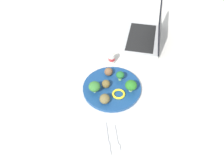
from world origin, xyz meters
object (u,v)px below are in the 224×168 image
object	(u,v)px
plate	(112,88)
yogurt_bottle	(112,58)
knife	(107,140)
napkin	(111,139)
broccoli_floret_near_rim	(131,85)
meatball_front_right	(109,72)
broccoli_floret_mid_left	(120,75)
meatball_near_rim	(105,99)
laptop	(147,35)
pepper_ring_front_left	(119,94)
fork	(116,139)
broccoli_floret_far_rim	(95,87)
meatball_back_left	(106,84)

from	to	relation	value
plate	yogurt_bottle	xyz separation A→B (m)	(-0.19, -0.01, 0.02)
knife	napkin	bearing A→B (deg)	118.34
broccoli_floret_near_rim	meatball_front_right	bearing A→B (deg)	-133.60
plate	broccoli_floret_mid_left	world-z (taller)	broccoli_floret_mid_left
meatball_near_rim	knife	distance (m)	0.19
broccoli_floret_mid_left	laptop	size ratio (longest dim) A/B	0.14
napkin	knife	world-z (taller)	knife
plate	meatball_front_right	distance (m)	0.09
broccoli_floret_mid_left	pepper_ring_front_left	distance (m)	0.10
meatball_front_right	broccoli_floret_near_rim	bearing A→B (deg)	46.40
broccoli_floret_near_rim	fork	xyz separation A→B (m)	(0.25, -0.06, -0.05)
napkin	fork	bearing A→B (deg)	73.49
broccoli_floret_near_rim	napkin	world-z (taller)	broccoli_floret_near_rim
pepper_ring_front_left	broccoli_floret_near_rim	bearing A→B (deg)	115.28
pepper_ring_front_left	yogurt_bottle	distance (m)	0.24
meatball_near_rim	fork	distance (m)	0.19
meatball_front_right	meatball_near_rim	distance (m)	0.17
plate	yogurt_bottle	distance (m)	0.19
meatball_near_rim	napkin	distance (m)	0.18
meatball_front_right	napkin	world-z (taller)	meatball_front_right
broccoli_floret_near_rim	broccoli_floret_far_rim	world-z (taller)	broccoli_floret_near_rim
fork	plate	bearing A→B (deg)	-175.09
plate	meatball_front_right	bearing A→B (deg)	-166.48
broccoli_floret_near_rim	yogurt_bottle	world-z (taller)	broccoli_floret_near_rim
yogurt_bottle	laptop	world-z (taller)	laptop
pepper_ring_front_left	knife	bearing A→B (deg)	-11.11
plate	meatball_near_rim	xyz separation A→B (m)	(0.09, -0.03, 0.03)
meatball_front_right	meatball_back_left	bearing A→B (deg)	-6.41
broccoli_floret_far_rim	yogurt_bottle	world-z (taller)	broccoli_floret_far_rim
meatball_front_right	yogurt_bottle	size ratio (longest dim) A/B	0.61
broccoli_floret_near_rim	broccoli_floret_far_rim	size ratio (longest dim) A/B	1.03
napkin	knife	size ratio (longest dim) A/B	1.17
napkin	pepper_ring_front_left	bearing A→B (deg)	172.71
meatball_back_left	laptop	world-z (taller)	laptop
plate	broccoli_floret_far_rim	xyz separation A→B (m)	(0.03, -0.08, 0.04)
broccoli_floret_mid_left	meatball_near_rim	bearing A→B (deg)	-25.73
broccoli_floret_mid_left	broccoli_floret_near_rim	world-z (taller)	broccoli_floret_near_rim
fork	broccoli_floret_near_rim	bearing A→B (deg)	165.53
pepper_ring_front_left	laptop	world-z (taller)	laptop
meatball_front_right	knife	distance (m)	0.36
broccoli_floret_mid_left	napkin	world-z (taller)	broccoli_floret_mid_left
plate	meatball_front_right	world-z (taller)	meatball_front_right
napkin	laptop	bearing A→B (deg)	164.09
broccoli_floret_far_rim	knife	bearing A→B (deg)	15.34
pepper_ring_front_left	napkin	bearing A→B (deg)	-7.29
plate	meatball_back_left	size ratio (longest dim) A/B	7.01
broccoli_floret_far_rim	broccoli_floret_near_rim	bearing A→B (deg)	93.74
broccoli_floret_near_rim	laptop	xyz separation A→B (m)	(-0.42, 0.10, -0.01)
yogurt_bottle	laptop	bearing A→B (deg)	135.53
broccoli_floret_far_rim	meatball_back_left	xyz separation A→B (m)	(-0.03, 0.05, -0.02)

